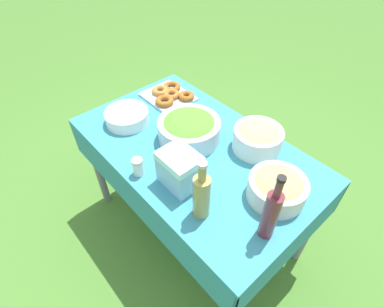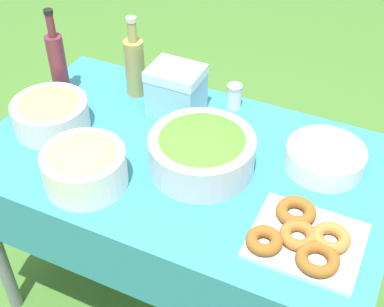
{
  "view_description": "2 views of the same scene",
  "coord_description": "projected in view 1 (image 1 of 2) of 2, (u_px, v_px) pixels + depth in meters",
  "views": [
    {
      "loc": [
        0.85,
        -0.78,
        1.83
      ],
      "look_at": [
        0.06,
        -0.07,
        0.8
      ],
      "focal_mm": 28.0,
      "sensor_mm": 36.0,
      "label": 1
    },
    {
      "loc": [
        -0.58,
        1.17,
        1.88
      ],
      "look_at": [
        -0.03,
        0.02,
        0.79
      ],
      "focal_mm": 50.0,
      "sensor_mm": 36.0,
      "label": 2
    }
  ],
  "objects": [
    {
      "name": "picnic_table",
      "position": [
        195.0,
        161.0,
        1.65
      ],
      "size": [
        1.33,
        0.79,
        0.75
      ],
      "color": "teal",
      "rests_on": "ground_plane"
    },
    {
      "name": "pasta_bowl",
      "position": [
        258.0,
        137.0,
        1.52
      ],
      "size": [
        0.25,
        0.25,
        0.14
      ],
      "color": "white",
      "rests_on": "picnic_table"
    },
    {
      "name": "wine_bottle",
      "position": [
        271.0,
        214.0,
        1.12
      ],
      "size": [
        0.06,
        0.06,
        0.34
      ],
      "color": "maroon",
      "rests_on": "picnic_table"
    },
    {
      "name": "olive_oil_bottle",
      "position": [
        201.0,
        195.0,
        1.2
      ],
      "size": [
        0.07,
        0.07,
        0.31
      ],
      "color": "#998E4C",
      "rests_on": "picnic_table"
    },
    {
      "name": "plate_stack",
      "position": [
        127.0,
        117.0,
        1.71
      ],
      "size": [
        0.25,
        0.25,
        0.07
      ],
      "color": "white",
      "rests_on": "picnic_table"
    },
    {
      "name": "bread_bowl",
      "position": [
        277.0,
        187.0,
        1.3
      ],
      "size": [
        0.26,
        0.26,
        0.12
      ],
      "color": "silver",
      "rests_on": "picnic_table"
    },
    {
      "name": "salad_bowl",
      "position": [
        189.0,
        128.0,
        1.58
      ],
      "size": [
        0.33,
        0.33,
        0.14
      ],
      "color": "silver",
      "rests_on": "picnic_table"
    },
    {
      "name": "cooler_box",
      "position": [
        180.0,
        169.0,
        1.34
      ],
      "size": [
        0.18,
        0.15,
        0.18
      ],
      "color": "#8CC6E5",
      "rests_on": "picnic_table"
    },
    {
      "name": "donut_platter",
      "position": [
        169.0,
        95.0,
        1.89
      ],
      "size": [
        0.31,
        0.27,
        0.05
      ],
      "color": "silver",
      "rests_on": "picnic_table"
    },
    {
      "name": "ground_plane",
      "position": [
        194.0,
        225.0,
        2.1
      ],
      "size": [
        14.0,
        14.0,
        0.0
      ],
      "primitive_type": "plane",
      "color": "#477A2D"
    },
    {
      "name": "salt_shaker",
      "position": [
        138.0,
        167.0,
        1.41
      ],
      "size": [
        0.05,
        0.05,
        0.09
      ],
      "color": "white",
      "rests_on": "picnic_table"
    }
  ]
}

